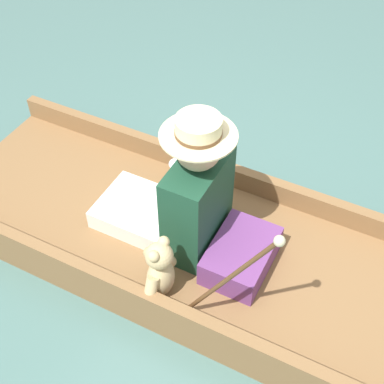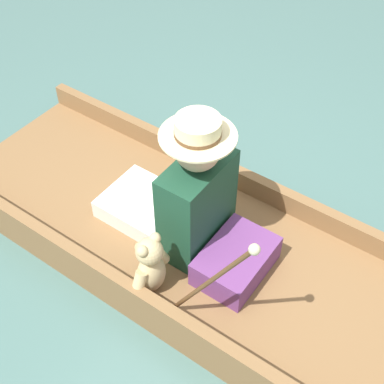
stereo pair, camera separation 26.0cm
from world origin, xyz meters
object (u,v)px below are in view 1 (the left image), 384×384
at_px(seated_person, 184,196).
at_px(wine_glass, 178,168).
at_px(walking_cane, 235,274).
at_px(teddy_bear, 160,270).

height_order(seated_person, wine_glass, seated_person).
relative_size(seated_person, walking_cane, 1.06).
bearing_deg(seated_person, teddy_bear, -176.68).
bearing_deg(walking_cane, wine_glass, 41.16).
distance_m(wine_glass, walking_cane, 1.09).
bearing_deg(teddy_bear, wine_glass, 21.82).
relative_size(teddy_bear, walking_cane, 0.47).
xyz_separation_m(seated_person, wine_glass, (0.37, 0.23, -0.21)).
xyz_separation_m(wine_glass, walking_cane, (-0.78, -0.68, 0.36)).
height_order(teddy_bear, wine_glass, teddy_bear).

